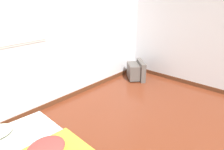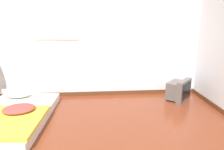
{
  "view_description": "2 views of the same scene",
  "coord_description": "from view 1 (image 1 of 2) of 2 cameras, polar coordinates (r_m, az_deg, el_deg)",
  "views": [
    {
      "loc": [
        -2.03,
        -0.42,
        2.07
      ],
      "look_at": [
        0.62,
        1.92,
        0.68
      ],
      "focal_mm": 35.0,
      "sensor_mm": 36.0,
      "label": 1
    },
    {
      "loc": [
        0.31,
        -1.86,
        1.68
      ],
      "look_at": [
        0.64,
        2.02,
        0.69
      ],
      "focal_mm": 35.0,
      "sensor_mm": 36.0,
      "label": 2
    }
  ],
  "objects": [
    {
      "name": "wall_back",
      "position": [
        3.97,
        -17.16,
        9.27
      ],
      "size": [
        7.7,
        0.08,
        2.6
      ],
      "color": "silver",
      "rests_on": "ground_plane"
    },
    {
      "name": "crt_tv",
      "position": [
        5.36,
        6.43,
        1.14
      ],
      "size": [
        0.62,
        0.64,
        0.45
      ],
      "color": "#56514C",
      "rests_on": "ground_plane"
    }
  ]
}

